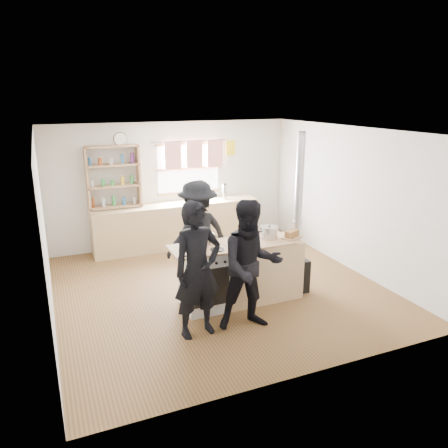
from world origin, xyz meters
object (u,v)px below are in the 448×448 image
(cooking_island, at_px, (241,272))
(stockpot_stove, at_px, (207,239))
(person_near_right, at_px, (251,266))
(flue_heater, at_px, (296,252))
(bread_board, at_px, (292,235))
(thermos, at_px, (225,192))
(person_near_left, at_px, (198,270))
(roast_tray, at_px, (242,238))
(skillet_greens, at_px, (197,252))
(stockpot_counter, at_px, (269,232))
(person_far, at_px, (198,233))

(cooking_island, distance_m, stockpot_stove, 0.74)
(cooking_island, bearing_deg, person_near_right, -106.06)
(flue_heater, distance_m, person_near_right, 1.39)
(bread_board, bearing_deg, thermos, 87.66)
(person_near_left, bearing_deg, flue_heater, 11.13)
(roast_tray, bearing_deg, bread_board, -13.61)
(skillet_greens, height_order, stockpot_counter, stockpot_counter)
(person_near_right, xyz_separation_m, person_far, (-0.16, 1.62, -0.01))
(flue_heater, xyz_separation_m, person_far, (-1.31, 0.88, 0.22))
(stockpot_stove, bearing_deg, flue_heater, -5.49)
(bread_board, bearing_deg, person_near_right, -147.45)
(flue_heater, bearing_deg, roast_tray, 175.50)
(roast_tray, bearing_deg, thermos, 72.41)
(stockpot_stove, bearing_deg, stockpot_counter, -6.41)
(stockpot_stove, height_order, person_near_left, person_near_left)
(stockpot_counter, height_order, bread_board, stockpot_counter)
(person_near_left, relative_size, person_far, 1.03)
(roast_tray, relative_size, stockpot_counter, 1.42)
(person_near_right, bearing_deg, thermos, 81.89)
(cooking_island, relative_size, roast_tray, 5.03)
(skillet_greens, relative_size, roast_tray, 0.83)
(thermos, xyz_separation_m, stockpot_counter, (-0.43, -2.74, -0.04))
(cooking_island, distance_m, bread_board, 0.94)
(cooking_island, bearing_deg, skillet_greens, -164.57)
(thermos, distance_m, person_near_right, 3.69)
(skillet_greens, xyz_separation_m, stockpot_stove, (0.28, 0.35, 0.05))
(flue_heater, height_order, person_far, flue_heater)
(person_far, bearing_deg, stockpot_stove, 66.00)
(roast_tray, xyz_separation_m, stockpot_counter, (0.43, -0.04, 0.05))
(bread_board, distance_m, flue_heater, 0.39)
(skillet_greens, height_order, roast_tray, roast_tray)
(roast_tray, distance_m, bread_board, 0.76)
(cooking_island, bearing_deg, thermos, 72.09)
(roast_tray, xyz_separation_m, person_far, (-0.41, 0.81, -0.11))
(bread_board, bearing_deg, person_near_left, -162.50)
(roast_tray, bearing_deg, person_near_left, -143.17)
(roast_tray, height_order, bread_board, bread_board)
(roast_tray, height_order, person_far, person_far)
(stockpot_stove, height_order, person_far, person_far)
(flue_heater, relative_size, person_near_right, 1.43)
(cooking_island, relative_size, flue_heater, 0.79)
(cooking_island, height_order, stockpot_stove, stockpot_stove)
(stockpot_counter, xyz_separation_m, person_near_left, (-1.38, -0.67, -0.13))
(bread_board, relative_size, flue_heater, 0.13)
(thermos, bearing_deg, person_far, -123.77)
(cooking_island, relative_size, stockpot_stove, 9.12)
(cooking_island, relative_size, skillet_greens, 6.08)
(skillet_greens, bearing_deg, person_near_right, -43.83)
(person_near_right, bearing_deg, person_near_left, -178.82)
(thermos, height_order, person_near_left, person_near_left)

